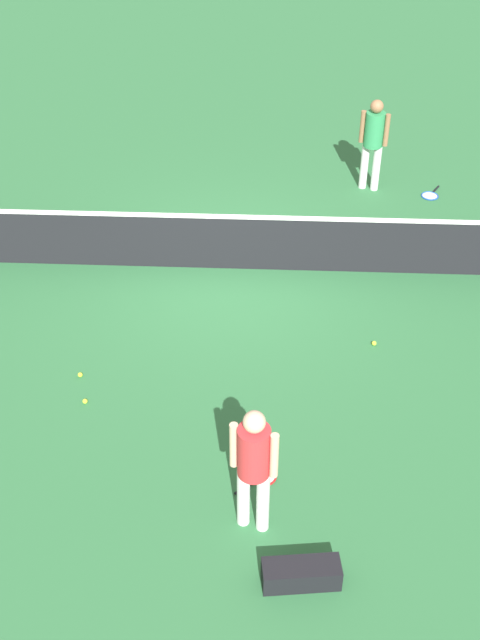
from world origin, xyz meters
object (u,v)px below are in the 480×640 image
player_far_side (374,137)px  tennis_ball_midcourt (80,375)px  player_near_side (254,462)px  equipment_bag (298,574)px  tennis_ball_by_net (374,343)px  tennis_racket_near_player (262,477)px  tennis_racket_far_player (430,195)px  tennis_ball_near_player (85,401)px

player_far_side → tennis_ball_midcourt: bearing=-128.4°
player_near_side → equipment_bag: bearing=-55.9°
player_far_side → tennis_ball_by_net: size_ratio=25.76×
tennis_ball_midcourt → tennis_racket_near_player: bearing=-33.6°
tennis_racket_near_player → equipment_bag: (0.40, -1.37, 0.13)m
tennis_racket_near_player → tennis_racket_far_player: (2.90, 6.77, 0.00)m
tennis_ball_midcourt → tennis_racket_far_player: bearing=43.7°
player_near_side → player_far_side: 7.89m
tennis_racket_far_player → equipment_bag: equipment_bag is taller
equipment_bag → player_near_side: bearing=124.1°
player_near_side → player_far_side: same height
player_far_side → equipment_bag: 8.53m
tennis_racket_near_player → tennis_racket_far_player: bearing=66.8°
tennis_racket_far_player → tennis_ball_by_net: bearing=-107.9°
player_far_side → tennis_racket_far_player: size_ratio=2.88×
equipment_bag → player_far_side: bearing=80.6°
player_near_side → tennis_racket_far_player: (2.98, 7.43, -1.00)m
tennis_racket_far_player → tennis_ball_near_player: tennis_ball_near_player is taller
player_near_side → tennis_ball_near_player: bearing=140.9°
player_near_side → tennis_ball_midcourt: player_near_side is taller
player_near_side → tennis_racket_far_player: size_ratio=2.88×
player_far_side → tennis_racket_far_player: (1.11, -0.24, -1.00)m
player_near_side → tennis_ball_by_net: size_ratio=25.76×
tennis_racket_far_player → player_far_side: bearing=168.0°
player_far_side → tennis_racket_near_player: 7.30m
tennis_racket_near_player → tennis_ball_near_player: bearing=153.6°
tennis_racket_far_player → tennis_racket_near_player: bearing=-113.2°
tennis_ball_near_player → tennis_ball_midcourt: (-0.16, 0.50, 0.00)m
tennis_racket_near_player → tennis_ball_by_net: bearing=58.6°
tennis_racket_near_player → equipment_bag: bearing=-73.8°
player_far_side → tennis_ball_midcourt: player_far_side is taller
player_near_side → tennis_ball_midcourt: (-2.38, 2.30, -0.98)m
player_far_side → tennis_ball_near_player: bearing=-124.9°
tennis_ball_by_net → equipment_bag: equipment_bag is taller
tennis_ball_near_player → tennis_racket_far_player: bearing=47.3°
tennis_ball_by_net → player_near_side: bearing=-116.9°
tennis_ball_near_player → tennis_ball_midcourt: 0.53m
tennis_ball_midcourt → equipment_bag: size_ratio=0.08×
player_far_side → tennis_racket_near_player: bearing=-104.3°
tennis_racket_far_player → tennis_ball_near_player: size_ratio=8.94×
tennis_racket_near_player → tennis_ball_by_net: size_ratio=8.34×
player_near_side → player_far_side: (1.87, 7.66, 0.00)m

